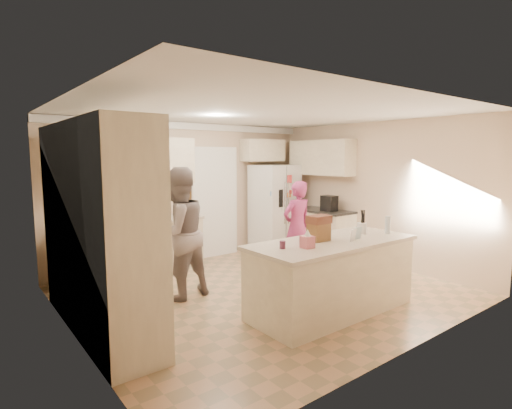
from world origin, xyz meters
TOP-DOWN VIEW (x-y plane):
  - floor at (0.00, 0.00)m, footprint 5.20×4.60m
  - ceiling at (0.00, 0.00)m, footprint 5.20×4.60m
  - wall_back at (0.00, 2.31)m, footprint 5.20×0.02m
  - wall_front at (0.00, -2.31)m, footprint 5.20×0.02m
  - wall_left at (-2.61, 0.00)m, footprint 0.02×4.60m
  - wall_right at (2.61, 0.00)m, footprint 0.02×4.60m
  - crown_back at (0.00, 2.26)m, footprint 5.20×0.08m
  - pantry_bank at (-2.30, 0.20)m, footprint 0.60×2.60m
  - back_base_cab at (-1.15, 2.00)m, footprint 2.20×0.60m
  - back_countertop at (-1.15, 1.99)m, footprint 2.24×0.63m
  - back_upper_cab at (-1.15, 2.12)m, footprint 2.20×0.35m
  - doorway_opening at (0.55, 2.28)m, footprint 0.90×0.06m
  - doorway_casing at (0.55, 2.24)m, footprint 1.02×0.03m
  - wall_frame_upper at (0.02, 2.27)m, footprint 0.15×0.02m
  - wall_frame_lower at (0.02, 2.27)m, footprint 0.15×0.02m
  - refrigerator at (1.77, 1.87)m, footprint 0.98×0.81m
  - fridge_seam at (1.77, 1.52)m, footprint 0.02×0.02m
  - fridge_dispenser at (1.55, 1.51)m, footprint 0.22×0.03m
  - fridge_handle_l at (1.72, 1.50)m, footprint 0.02×0.02m
  - fridge_handle_r at (1.82, 1.50)m, footprint 0.02×0.02m
  - over_fridge_cab at (1.65, 2.12)m, footprint 0.95×0.35m
  - right_base_cab at (2.30, 1.00)m, footprint 0.60×1.20m
  - right_countertop at (2.29, 1.00)m, footprint 0.63×1.24m
  - right_upper_cab at (2.43, 1.20)m, footprint 0.35×1.50m
  - coffee_maker at (2.25, 0.80)m, footprint 0.22×0.28m
  - island_base at (0.20, -1.10)m, footprint 2.20×0.90m
  - island_top at (0.20, -1.10)m, footprint 2.28×0.96m
  - utensil_crock at (0.85, -1.05)m, footprint 0.13×0.13m
  - tissue_box at (-0.35, -1.20)m, footprint 0.13×0.13m
  - tissue_plume at (-0.35, -1.20)m, footprint 0.08×0.08m
  - dollhouse_body at (0.05, -1.00)m, footprint 0.26×0.18m
  - dollhouse_roof at (0.05, -1.00)m, footprint 0.28×0.20m
  - jam_jar at (-0.60, -1.05)m, footprint 0.07×0.07m
  - greeting_card_a at (0.35, -1.30)m, footprint 0.12×0.06m
  - greeting_card_b at (0.50, -1.25)m, footprint 0.12×0.05m
  - water_bottle at (1.15, -1.25)m, footprint 0.07×0.07m
  - shaker_salt at (1.02, -0.88)m, footprint 0.05×0.05m
  - shaker_pepper at (1.09, -0.88)m, footprint 0.05×0.05m
  - teen_boy at (-1.11, 0.54)m, footprint 0.99×0.82m
  - teen_girl at (1.08, 0.47)m, footprint 0.58×0.40m
  - fridge_magnets at (1.77, 1.51)m, footprint 0.76×0.02m

SIDE VIEW (x-z plane):
  - floor at x=0.00m, z-range -0.02..0.00m
  - back_base_cab at x=-1.15m, z-range 0.00..0.88m
  - right_base_cab at x=2.30m, z-range 0.00..0.88m
  - island_base at x=0.20m, z-range 0.00..0.88m
  - teen_girl at x=1.08m, z-range 0.00..1.57m
  - back_countertop at x=-1.15m, z-range 0.88..0.92m
  - refrigerator at x=1.77m, z-range 0.00..1.80m
  - fridge_seam at x=1.77m, z-range 0.01..1.79m
  - right_countertop at x=2.29m, z-range 0.88..0.92m
  - island_top at x=0.20m, z-range 0.88..0.93m
  - fridge_magnets at x=1.77m, z-range 0.18..1.62m
  - teen_boy at x=-1.11m, z-range 0.00..1.84m
  - jam_jar at x=-0.60m, z-range 0.93..1.02m
  - shaker_salt at x=1.02m, z-range 0.93..1.02m
  - shaker_pepper at x=1.09m, z-range 0.93..1.02m
  - tissue_box at x=-0.35m, z-range 0.93..1.07m
  - utensil_crock at x=0.85m, z-range 0.93..1.07m
  - greeting_card_a at x=0.35m, z-range 0.93..1.08m
  - greeting_card_b at x=0.50m, z-range 0.93..1.08m
  - dollhouse_body at x=0.05m, z-range 0.93..1.15m
  - water_bottle at x=1.15m, z-range 0.92..1.17m
  - doorway_opening at x=0.55m, z-range 0.00..2.10m
  - doorway_casing at x=0.55m, z-range -0.06..2.16m
  - fridge_handle_l at x=1.72m, z-range 0.62..1.48m
  - fridge_handle_r at x=1.82m, z-range 0.62..1.48m
  - coffee_maker at x=2.25m, z-range 0.92..1.22m
  - tissue_plume at x=-0.35m, z-range 1.06..1.15m
  - fridge_dispenser at x=1.55m, z-range 0.97..1.32m
  - pantry_bank at x=-2.30m, z-range 0.00..2.35m
  - dollhouse_roof at x=0.05m, z-range 1.15..1.25m
  - wall_frame_lower at x=0.02m, z-range 1.18..1.38m
  - wall_back at x=0.00m, z-range 0.00..2.60m
  - wall_front at x=0.00m, z-range 0.00..2.60m
  - wall_left at x=-2.61m, z-range 0.00..2.60m
  - wall_right at x=2.61m, z-range 0.00..2.60m
  - wall_frame_upper at x=0.02m, z-range 1.45..1.65m
  - back_upper_cab at x=-1.15m, z-range 1.50..2.30m
  - right_upper_cab at x=2.43m, z-range 1.60..2.30m
  - over_fridge_cab at x=1.65m, z-range 1.88..2.33m
  - crown_back at x=0.00m, z-range 2.47..2.59m
  - ceiling at x=0.00m, z-range 2.60..2.62m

